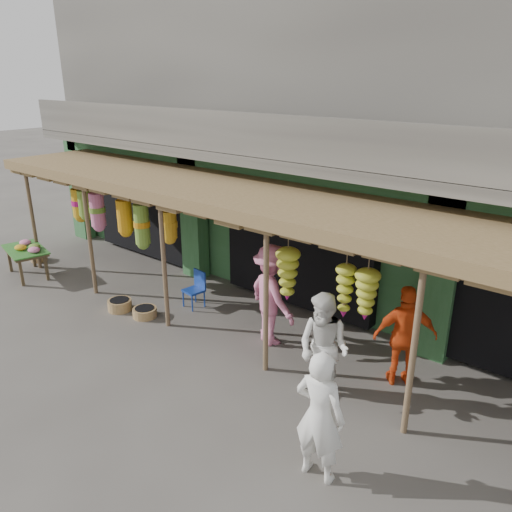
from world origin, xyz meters
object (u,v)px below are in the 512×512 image
Objects in this scene: person_front at (320,416)px; person_shopper at (272,295)px; blue_chair at (196,287)px; person_right at (324,348)px; person_vendor at (405,336)px; flower_table at (26,250)px.

person_shopper is (-2.48, 2.28, 0.07)m from person_front.
person_front is at bearing -20.06° from blue_chair.
person_right is (-0.82, 1.40, -0.01)m from person_front.
person_vendor is at bearing -94.47° from person_front.
person_shopper is (6.67, 1.26, 0.29)m from flower_table.
person_vendor reaches higher than blue_chair.
person_vendor is at bearing -153.06° from person_shopper.
person_shopper is (-1.66, 0.88, 0.08)m from person_right.
person_vendor is at bearing 56.10° from person_right.
person_front is (4.68, -2.46, 0.44)m from blue_chair.
person_shopper reaches higher than person_front.
flower_table is 9.21m from person_front.
flower_table is 8.34m from person_right.
person_vendor is (0.79, 1.16, -0.02)m from person_right.
person_front is 1.62m from person_right.
flower_table is 6.80m from person_shopper.
person_front reaches higher than person_right.
person_vendor is 2.47m from person_shopper.
person_vendor is 0.89× the size of person_shopper.
person_right is 1.02× the size of person_vendor.
blue_chair is 0.47× the size of person_vendor.
person_right is at bearing -7.70° from blue_chair.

